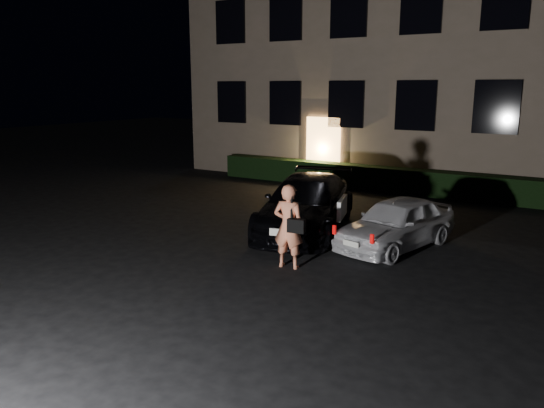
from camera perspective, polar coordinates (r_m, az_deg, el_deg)
The scene contains 6 objects.
ground at distance 9.93m, azimuth -4.55°, elevation -9.05°, with size 80.00×80.00×0.00m, color black.
building at distance 23.20m, azimuth 18.66°, elevation 17.73°, with size 20.00×8.11×12.00m.
hedge at distance 19.03m, azimuth 14.38°, elevation 2.40°, with size 15.00×0.70×0.85m, color black.
sedan at distance 13.61m, azimuth 3.75°, elevation -0.01°, with size 3.15×5.14×1.39m.
hatch at distance 12.48m, azimuth 13.24°, elevation -2.00°, with size 2.19×3.67×1.17m.
man at distance 10.75m, azimuth 1.82°, elevation -2.41°, with size 0.76×0.50×1.74m.
Camera 1 is at (5.48, -7.43, 3.65)m, focal length 35.00 mm.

